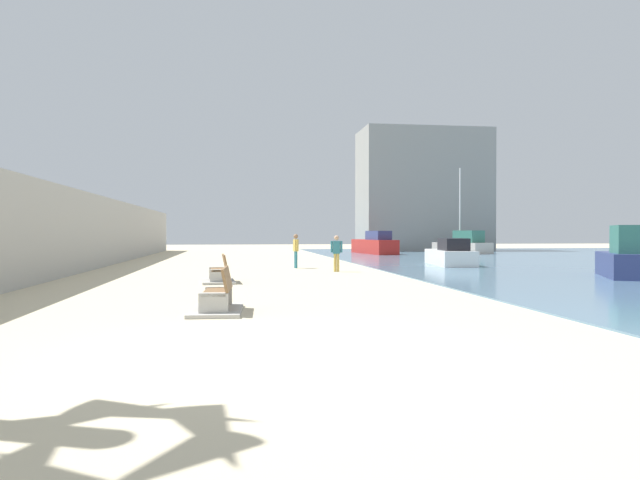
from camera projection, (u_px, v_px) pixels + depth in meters
name	position (u px, v px, depth m)	size (l,w,h in m)	color
ground_plane	(248.00, 271.00, 26.45)	(120.00, 120.00, 0.00)	beige
seawall	(72.00, 232.00, 25.36)	(0.80, 64.00, 3.57)	#ADAAA3
bench_near	(218.00, 301.00, 12.94)	(1.20, 2.15, 0.98)	#ADAAA3
bench_far	(219.00, 276.00, 20.67)	(1.22, 2.16, 0.98)	#ADAAA3
person_walking	(337.00, 251.00, 26.26)	(0.51, 0.26, 1.62)	gold
person_standing	(296.00, 248.00, 28.89)	(0.25, 0.52, 1.67)	teal
boat_mid_bay	(628.00, 258.00, 22.46)	(3.26, 4.48, 1.98)	navy
boat_far_right	(464.00, 245.00, 48.30)	(4.03, 5.14, 7.00)	beige
boat_nearest	(451.00, 255.00, 31.04)	(2.29, 5.15, 1.41)	white
boat_far_left	(375.00, 245.00, 47.87)	(2.32, 7.32, 1.84)	red
harbor_building	(423.00, 191.00, 56.56)	(12.00, 6.00, 11.47)	gray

